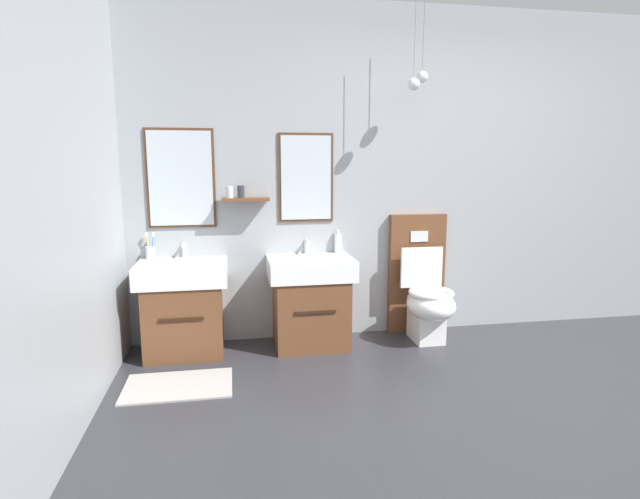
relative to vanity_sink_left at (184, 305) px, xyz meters
The scene contains 10 objects.
ground_plane 2.82m from the vanity_sink_left, 39.16° to the right, with size 6.64×5.39×0.10m, color #2D2D33.
wall_back 2.37m from the vanity_sink_left, ahead, with size 5.44×0.48×2.65m.
bath_mat 0.70m from the vanity_sink_left, 90.00° to the right, with size 0.68×0.44×0.01m, color #9E9993.
vanity_sink_left is the anchor object (origin of this frame).
tap_on_left_sink 0.44m from the vanity_sink_left, 90.00° to the left, with size 0.03×0.13×0.11m.
vanity_sink_right 0.96m from the vanity_sink_left, ahead, with size 0.65×0.50×0.70m.
tap_on_right_sink 1.05m from the vanity_sink_left, 10.90° to the left, with size 0.03×0.13×0.11m.
toilet 1.89m from the vanity_sink_left, ahead, with size 0.48×0.62×1.00m.
toothbrush_cup 0.49m from the vanity_sink_left, 144.99° to the left, with size 0.07×0.07×0.20m.
soap_dispenser 1.29m from the vanity_sink_left, ahead, with size 0.06×0.06×0.19m.
Camera 1 is at (-1.80, -1.95, 1.42)m, focal length 27.97 mm.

